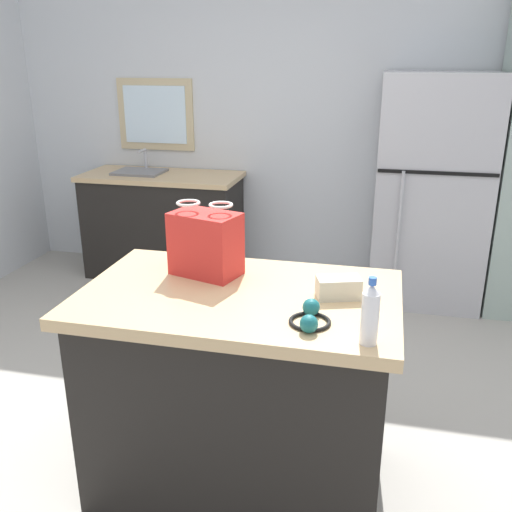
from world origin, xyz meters
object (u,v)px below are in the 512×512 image
object	(u,v)px
kitchen_island	(240,390)
shopping_bag	(206,243)
bottle	(370,314)
ear_defenders	(310,318)
small_box	(338,288)
refrigerator	(431,192)

from	to	relation	value
kitchen_island	shopping_bag	bearing A→B (deg)	138.93
bottle	ear_defenders	bearing A→B (deg)	154.23
shopping_bag	ear_defenders	distance (m)	0.64
shopping_bag	kitchen_island	bearing A→B (deg)	-41.07
bottle	small_box	bearing A→B (deg)	110.49
refrigerator	small_box	bearing A→B (deg)	-102.20
refrigerator	kitchen_island	bearing A→B (deg)	-110.97
kitchen_island	small_box	world-z (taller)	small_box
kitchen_island	refrigerator	xyz separation A→B (m)	(0.88, 2.29, 0.39)
small_box	bottle	xyz separation A→B (m)	(0.13, -0.35, 0.06)
shopping_bag	bottle	distance (m)	0.86
bottle	ear_defenders	world-z (taller)	bottle
kitchen_island	bottle	bearing A→B (deg)	-30.80
small_box	bottle	bearing A→B (deg)	-69.51
small_box	ear_defenders	size ratio (longest dim) A/B	0.84
shopping_bag	small_box	world-z (taller)	shopping_bag
shopping_bag	small_box	bearing A→B (deg)	-12.23
shopping_bag	bottle	world-z (taller)	shopping_bag
refrigerator	shopping_bag	size ratio (longest dim) A/B	5.30
refrigerator	ear_defenders	xyz separation A→B (m)	(-0.56, -2.50, 0.08)
shopping_bag	ear_defenders	xyz separation A→B (m)	(0.50, -0.38, -0.12)
bottle	ear_defenders	xyz separation A→B (m)	(-0.21, 0.10, -0.08)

